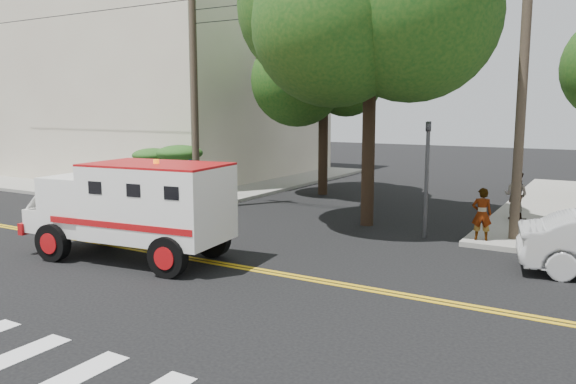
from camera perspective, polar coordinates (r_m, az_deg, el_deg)
The scene contains 13 objects.
ground at distance 14.82m, azimuth -7.26°, elevation -7.18°, with size 100.00×100.00×0.00m, color black.
sidewalk_nw at distance 33.53m, azimuth -11.48°, elevation 1.61°, with size 17.00×17.00×0.15m, color gray.
building_left at distance 35.78m, azimuth -12.52°, elevation 10.15°, with size 16.00×14.00×10.00m, color beige.
utility_pole_left at distance 22.47m, azimuth -9.49°, elevation 9.68°, with size 0.28×0.28×9.00m, color #382D23.
utility_pole_right at distance 17.65m, azimuth 22.69°, elevation 9.51°, with size 0.28×0.28×9.00m, color #382D23.
tree_main at distance 19.03m, azimuth 9.40°, elevation 18.10°, with size 6.08×5.70×9.85m.
tree_left at distance 25.80m, azimuth 4.09°, elevation 12.34°, with size 4.48×4.20×7.70m.
traffic_signal at distance 17.67m, azimuth 13.94°, elevation 2.52°, with size 0.15×0.18×3.60m.
accessibility_sign at distance 23.13m, azimuth -10.17°, elevation 1.85°, with size 0.45×0.10×2.02m.
palm_planter at distance 24.25m, azimuth -11.72°, elevation 2.77°, with size 3.52×2.63×2.36m.
armored_truck at distance 15.31m, azimuth -15.31°, elevation -1.24°, with size 5.91×2.86×2.60m.
pedestrian_a at distance 17.35m, azimuth 19.08°, elevation -2.14°, with size 0.57×0.37×1.56m, color gray.
pedestrian_b at distance 21.00m, azimuth 22.14°, elevation -0.34°, with size 0.82×0.64×1.69m, color gray.
Camera 1 is at (8.76, -11.27, 3.98)m, focal length 35.00 mm.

